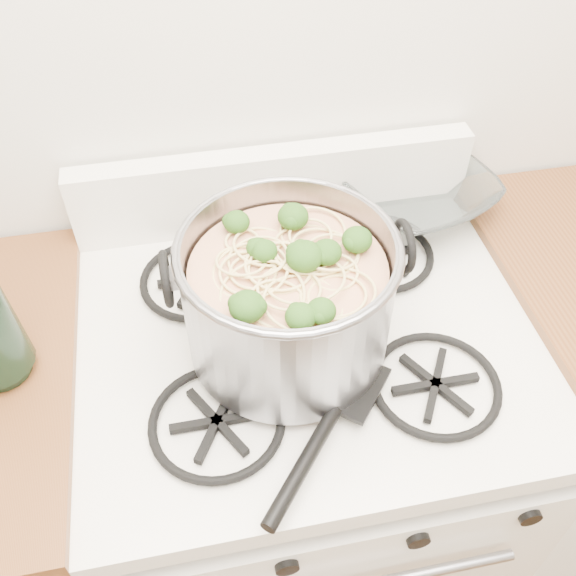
{
  "coord_description": "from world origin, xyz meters",
  "views": [
    {
      "loc": [
        -0.17,
        0.6,
        1.73
      ],
      "look_at": [
        -0.04,
        1.23,
        1.05
      ],
      "focal_mm": 40.0,
      "sensor_mm": 36.0,
      "label": 1
    }
  ],
  "objects_px": {
    "gas_range": "(303,468)",
    "stock_pot": "(288,299)",
    "spatula": "(351,382)",
    "glass_bowl": "(416,200)"
  },
  "relations": [
    {
      "from": "gas_range",
      "to": "stock_pot",
      "type": "distance_m",
      "value": 0.59
    },
    {
      "from": "gas_range",
      "to": "stock_pot",
      "type": "height_order",
      "value": "stock_pot"
    },
    {
      "from": "gas_range",
      "to": "spatula",
      "type": "bearing_deg",
      "value": -74.68
    },
    {
      "from": "glass_bowl",
      "to": "stock_pot",
      "type": "bearing_deg",
      "value": -137.46
    },
    {
      "from": "stock_pot",
      "to": "spatula",
      "type": "distance_m",
      "value": 0.16
    },
    {
      "from": "spatula",
      "to": "glass_bowl",
      "type": "relative_size",
      "value": 2.77
    },
    {
      "from": "stock_pot",
      "to": "spatula",
      "type": "bearing_deg",
      "value": -54.31
    },
    {
      "from": "gas_range",
      "to": "glass_bowl",
      "type": "bearing_deg",
      "value": 43.52
    },
    {
      "from": "gas_range",
      "to": "stock_pot",
      "type": "relative_size",
      "value": 2.61
    },
    {
      "from": "stock_pot",
      "to": "glass_bowl",
      "type": "height_order",
      "value": "stock_pot"
    }
  ]
}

